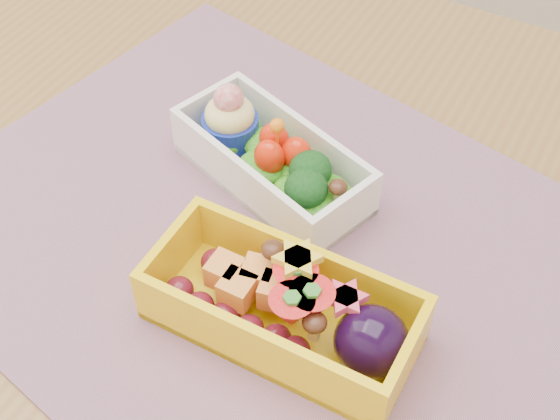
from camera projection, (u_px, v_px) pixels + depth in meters
The scene contains 4 objects.
table at pixel (236, 298), 0.70m from camera, with size 1.20×0.80×0.75m.
placemat at pixel (269, 242), 0.62m from camera, with size 0.55×0.42×0.00m, color gray.
bento_white at pixel (271, 159), 0.64m from camera, with size 0.19×0.13×0.07m.
bento_yellow at pixel (287, 308), 0.54m from camera, with size 0.19×0.09×0.07m.
Camera 1 is at (0.23, -0.34, 1.23)m, focal length 49.08 mm.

